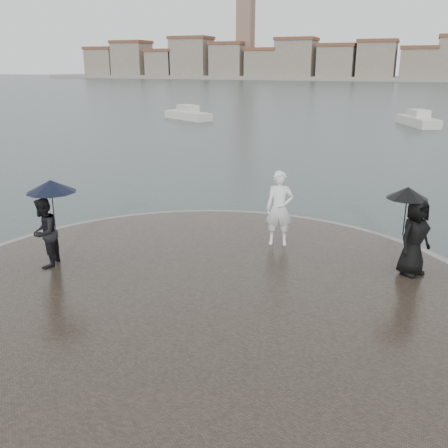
% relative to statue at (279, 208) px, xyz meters
% --- Properties ---
extents(ground, '(400.00, 400.00, 0.00)m').
position_rel_statue_xyz_m(ground, '(-0.69, -6.90, -1.32)').
color(ground, '#2B3835').
rests_on(ground, ground).
extents(kerb_ring, '(12.50, 12.50, 0.32)m').
position_rel_statue_xyz_m(kerb_ring, '(-0.69, -3.40, -1.16)').
color(kerb_ring, gray).
rests_on(kerb_ring, ground).
extents(quay_tip, '(11.90, 11.90, 0.36)m').
position_rel_statue_xyz_m(quay_tip, '(-0.69, -3.40, -1.14)').
color(quay_tip, '#2D261E').
rests_on(quay_tip, ground).
extents(statue, '(0.80, 0.63, 1.92)m').
position_rel_statue_xyz_m(statue, '(0.00, 0.00, 0.00)').
color(statue, white).
rests_on(statue, quay_tip).
extents(visitor_left, '(1.22, 1.13, 2.04)m').
position_rel_statue_xyz_m(visitor_left, '(-4.51, -3.39, 0.18)').
color(visitor_left, black).
rests_on(visitor_left, quay_tip).
extents(visitor_right, '(1.17, 1.06, 1.95)m').
position_rel_statue_xyz_m(visitor_right, '(3.23, -0.76, 0.10)').
color(visitor_right, black).
rests_on(visitor_right, quay_tip).
extents(far_skyline, '(260.00, 20.00, 37.00)m').
position_rel_statue_xyz_m(far_skyline, '(-6.98, 153.81, 4.29)').
color(far_skyline, gray).
rests_on(far_skyline, ground).
extents(boats, '(48.27, 9.91, 1.50)m').
position_rel_statue_xyz_m(boats, '(3.67, 33.04, -0.94)').
color(boats, beige).
rests_on(boats, ground).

